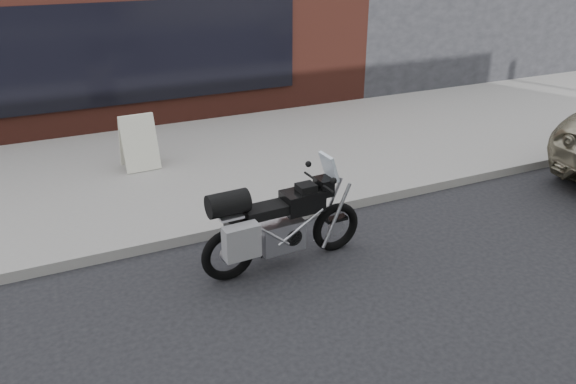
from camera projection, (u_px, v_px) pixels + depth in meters
near_sidewalk at (191, 158)px, 10.45m from camera, size 44.00×6.00×0.15m
storefront at (36, 3)px, 14.55m from camera, size 14.00×10.07×4.50m
motorcycle at (275, 225)px, 6.91m from camera, size 2.22×0.79×1.40m
sandwich_sign at (138, 141)px, 9.67m from camera, size 0.61×0.57×0.95m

